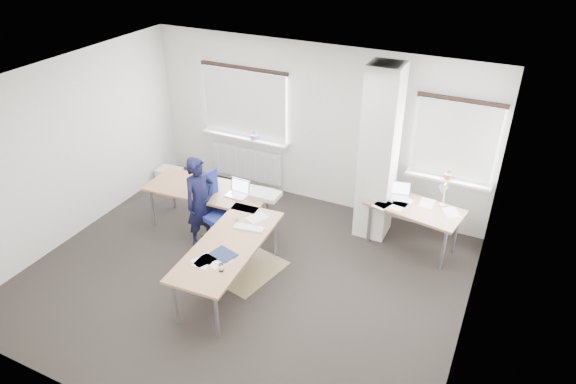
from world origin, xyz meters
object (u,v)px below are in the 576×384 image
at_px(person, 200,202).
at_px(desk_main, 221,216).
at_px(desk_side, 415,209).
at_px(task_chair, 218,223).

bearing_deg(person, desk_main, -90.17).
xyz_separation_m(desk_main, desk_side, (2.52, 1.46, -0.01)).
bearing_deg(desk_main, person, 158.83).
xyz_separation_m(desk_main, person, (-0.45, 0.14, 0.05)).
relative_size(desk_side, person, 1.02).
distance_m(task_chair, person, 0.48).
relative_size(task_chair, person, 0.77).
bearing_deg(desk_main, desk_side, 26.60).
height_order(desk_main, desk_side, desk_side).
xyz_separation_m(desk_side, person, (-2.97, -1.31, 0.05)).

